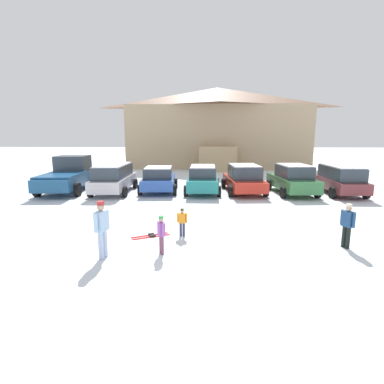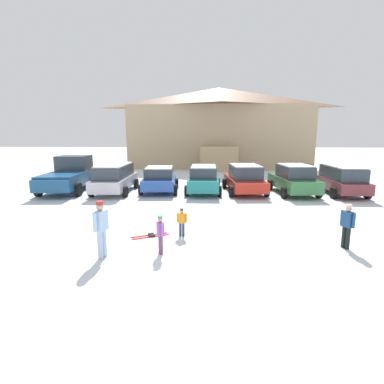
{
  "view_description": "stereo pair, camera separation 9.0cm",
  "coord_description": "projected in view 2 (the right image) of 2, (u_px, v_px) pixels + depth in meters",
  "views": [
    {
      "loc": [
        -0.44,
        -6.07,
        3.48
      ],
      "look_at": [
        -0.94,
        5.82,
        1.21
      ],
      "focal_mm": 28.0,
      "sensor_mm": 36.0,
      "label": 1
    },
    {
      "loc": [
        -0.35,
        -6.06,
        3.48
      ],
      "look_at": [
        -0.94,
        5.82,
        1.21
      ],
      "focal_mm": 28.0,
      "sensor_mm": 36.0,
      "label": 2
    }
  ],
  "objects": [
    {
      "name": "ground",
      "position": [
        222.0,
        296.0,
        6.58
      ],
      "size": [
        160.0,
        160.0,
        0.0
      ],
      "primitive_type": "plane",
      "color": "silver"
    },
    {
      "name": "parked_red_sedan",
      "position": [
        244.0,
        179.0,
        18.27
      ],
      "size": [
        2.52,
        4.82,
        1.72
      ],
      "color": "red",
      "rests_on": "ground"
    },
    {
      "name": "parked_maroon_van",
      "position": [
        341.0,
        179.0,
        17.69
      ],
      "size": [
        2.1,
        4.4,
        1.72
      ],
      "color": "brown",
      "rests_on": "ground"
    },
    {
      "name": "skier_child_in_orange_jacket",
      "position": [
        182.0,
        221.0,
        10.35
      ],
      "size": [
        0.36,
        0.17,
        0.99
      ],
      "color": "#2E3553",
      "rests_on": "ground"
    },
    {
      "name": "pair_of_skis",
      "position": [
        151.0,
        236.0,
        10.45
      ],
      "size": [
        1.31,
        0.85,
        0.08
      ],
      "color": "red",
      "rests_on": "ground"
    },
    {
      "name": "skier_child_in_purple_jacket",
      "position": [
        160.0,
        233.0,
        8.8
      ],
      "size": [
        0.27,
        0.4,
        1.16
      ],
      "color": "#6D3B55",
      "rests_on": "ground"
    },
    {
      "name": "skier_teen_in_navy_coat",
      "position": [
        347.0,
        224.0,
        9.21
      ],
      "size": [
        0.32,
        0.48,
        1.41
      ],
      "color": "black",
      "rests_on": "ground"
    },
    {
      "name": "parked_blue_hatchback",
      "position": [
        160.0,
        179.0,
        18.57
      ],
      "size": [
        2.46,
        4.14,
        1.55
      ],
      "color": "#2950A4",
      "rests_on": "ground"
    },
    {
      "name": "pickup_truck",
      "position": [
        70.0,
        175.0,
        18.97
      ],
      "size": [
        2.87,
        5.81,
        2.15
      ],
      "color": "navy",
      "rests_on": "ground"
    },
    {
      "name": "ski_lodge",
      "position": [
        219.0,
        127.0,
        33.49
      ],
      "size": [
        19.55,
        10.92,
        8.59
      ],
      "color": "tan",
      "rests_on": "ground"
    },
    {
      "name": "parked_silver_wagon",
      "position": [
        115.0,
        177.0,
        18.24
      ],
      "size": [
        2.26,
        4.8,
        1.74
      ],
      "color": "silver",
      "rests_on": "ground"
    },
    {
      "name": "parked_teal_hatchback",
      "position": [
        204.0,
        179.0,
        18.45
      ],
      "size": [
        2.14,
        4.81,
        1.64
      ],
      "color": "#1F7E7C",
      "rests_on": "ground"
    },
    {
      "name": "skier_adult_in_blue_parka",
      "position": [
        101.0,
        226.0,
        8.46
      ],
      "size": [
        0.34,
        0.6,
        1.67
      ],
      "color": "#9EB1CF",
      "rests_on": "ground"
    },
    {
      "name": "parked_green_coupe",
      "position": [
        293.0,
        179.0,
        17.83
      ],
      "size": [
        2.46,
        4.51,
        1.77
      ],
      "color": "#34733E",
      "rests_on": "ground"
    }
  ]
}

